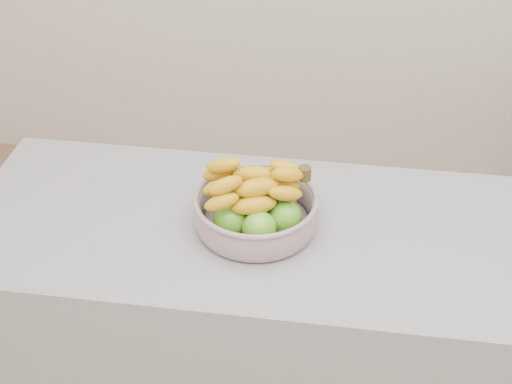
{
  "coord_description": "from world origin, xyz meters",
  "views": [
    {
      "loc": [
        -0.09,
        -0.9,
        1.98
      ],
      "look_at": [
        -0.28,
        0.42,
        1.0
      ],
      "focal_mm": 50.0,
      "sensor_mm": 36.0,
      "label": 1
    }
  ],
  "objects": [
    {
      "name": "fruit_bowl",
      "position": [
        -0.28,
        0.42,
        0.95
      ],
      "size": [
        0.3,
        0.3,
        0.16
      ],
      "rotation": [
        0.0,
        0.0,
        0.24
      ],
      "color": "#A7BBC9",
      "rests_on": "counter"
    },
    {
      "name": "counter",
      "position": [
        0.0,
        0.42,
        0.45
      ],
      "size": [
        2.0,
        0.6,
        0.9
      ],
      "primitive_type": "cube",
      "color": "gray",
      "rests_on": "ground"
    }
  ]
}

